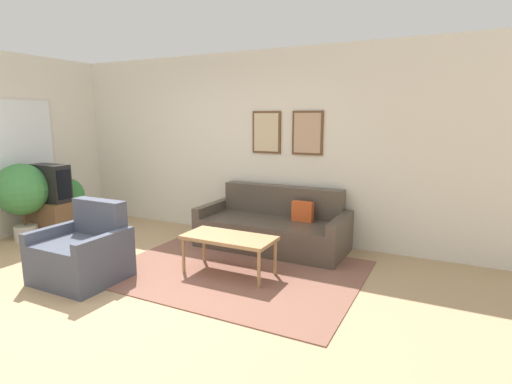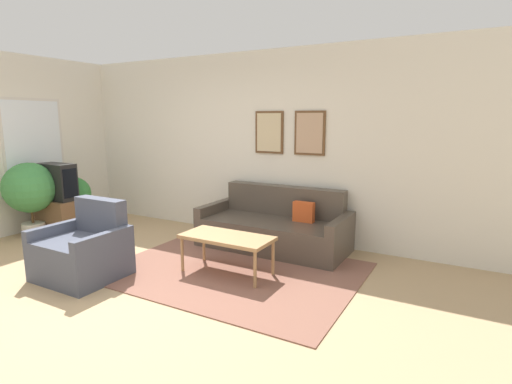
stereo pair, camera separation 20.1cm
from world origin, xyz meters
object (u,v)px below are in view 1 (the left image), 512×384
object	(u,v)px
tv	(50,183)
armchair	(83,254)
coffee_table	(229,240)
potted_plant_tall	(22,192)
couch	(274,228)

from	to	relation	value
tv	armchair	size ratio (longest dim) A/B	0.72
coffee_table	potted_plant_tall	size ratio (longest dim) A/B	0.93
tv	potted_plant_tall	xyz separation A→B (m)	(-0.16, -0.34, -0.09)
tv	armchair	xyz separation A→B (m)	(1.81, -0.98, -0.51)
couch	tv	size ratio (longest dim) A/B	3.20
coffee_table	tv	size ratio (longest dim) A/B	1.67
coffee_table	armchair	xyz separation A→B (m)	(-1.35, -0.84, -0.12)
potted_plant_tall	armchair	bearing A→B (deg)	-18.12
coffee_table	potted_plant_tall	bearing A→B (deg)	-176.58
tv	potted_plant_tall	world-z (taller)	potted_plant_tall
armchair	potted_plant_tall	bearing A→B (deg)	143.34
couch	armchair	distance (m)	2.41
armchair	couch	bearing A→B (deg)	35.93
couch	tv	xyz separation A→B (m)	(-3.21, -0.98, 0.53)
coffee_table	armchair	bearing A→B (deg)	-148.05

